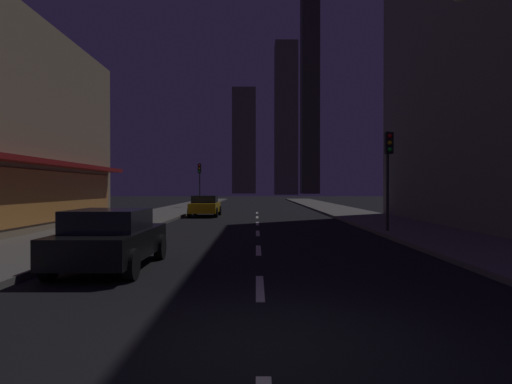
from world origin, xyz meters
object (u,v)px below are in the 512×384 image
car_parked_far (204,206)px  traffic_light_far_left (198,175)px  fire_hydrant_far_left (141,218)px  traffic_light_near_right (387,159)px  street_lamp_right (496,51)px  car_parked_near (110,238)px

car_parked_far → traffic_light_far_left: 12.28m
fire_hydrant_far_left → traffic_light_near_right: bearing=-18.8°
traffic_light_far_left → fire_hydrant_far_left: bearing=-91.1°
traffic_light_near_right → traffic_light_far_left: bearing=114.8°
traffic_light_near_right → street_lamp_right: size_ratio=0.64×
traffic_light_near_right → traffic_light_far_left: size_ratio=1.00×
car_parked_near → street_lamp_right: size_ratio=0.64×
car_parked_far → traffic_light_near_right: size_ratio=1.01×
car_parked_near → car_parked_far: same height
traffic_light_far_left → car_parked_near: bearing=-86.6°
traffic_light_near_right → traffic_light_far_left: (-11.00, 23.82, 0.00)m
car_parked_near → car_parked_far: 19.82m
car_parked_near → traffic_light_near_right: 12.29m
fire_hydrant_far_left → traffic_light_far_left: 20.12m
car_parked_near → traffic_light_far_left: bearing=93.4°
car_parked_far → fire_hydrant_far_left: size_ratio=6.48×
car_parked_far → fire_hydrant_far_left: (-2.30, -8.05, -0.29)m
fire_hydrant_far_left → car_parked_near: bearing=-78.9°
traffic_light_near_right → street_lamp_right: street_lamp_right is taller
car_parked_far → car_parked_near: bearing=-90.0°
fire_hydrant_far_left → traffic_light_near_right: traffic_light_near_right is taller
traffic_light_near_right → street_lamp_right: 8.76m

